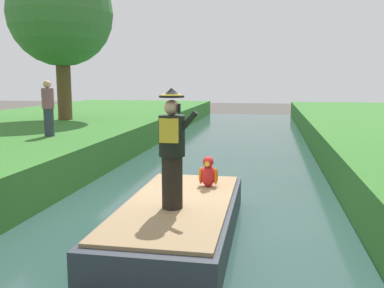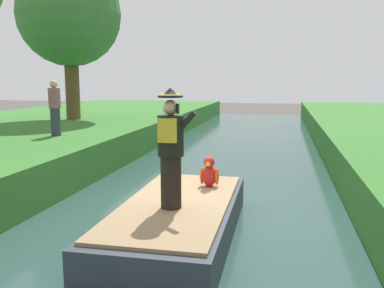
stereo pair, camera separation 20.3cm
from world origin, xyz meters
name	(u,v)px [view 2 (the right image)]	position (x,y,z in m)	size (l,w,h in m)	color
ground_plane	(187,229)	(0.00, 0.00, 0.00)	(80.00, 80.00, 0.00)	#4C4742
canal_water	(187,226)	(0.00, 0.00, 0.05)	(5.89, 48.00, 0.10)	#2D4C47
boat	(177,220)	(0.00, -0.67, 0.40)	(1.83, 4.21, 0.61)	#333842
person_pirate	(171,149)	(-0.01, -1.01, 1.64)	(0.61, 0.42, 1.85)	black
parrot_plush	(209,174)	(0.34, 0.40, 0.95)	(0.36, 0.35, 0.57)	red
tree_tall	(69,15)	(-6.74, 8.67, 5.18)	(4.08, 4.08, 6.21)	brown
person_bystander	(55,108)	(-4.81, 3.94, 1.86)	(0.34, 0.34, 1.60)	#33384C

